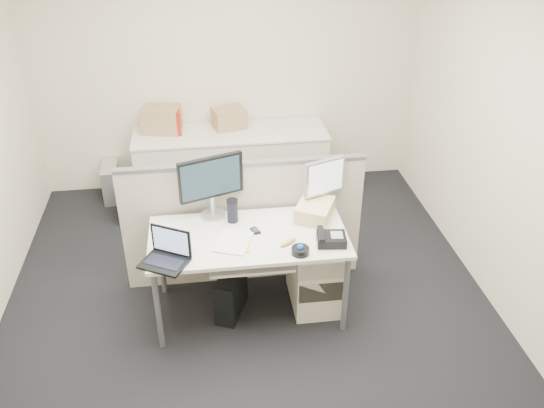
{
  "coord_description": "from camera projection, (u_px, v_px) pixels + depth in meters",
  "views": [
    {
      "loc": [
        -0.3,
        -3.6,
        3.17
      ],
      "look_at": [
        0.2,
        0.15,
        0.9
      ],
      "focal_mm": 38.0,
      "sensor_mm": 36.0,
      "label": 1
    }
  ],
  "objects": [
    {
      "name": "banana",
      "position": [
        288.0,
        242.0,
        4.24
      ],
      "size": [
        0.15,
        0.12,
        0.04
      ],
      "primitive_type": "ellipsoid",
      "rotation": [
        0.0,
        0.0,
        0.6
      ],
      "color": "yellow",
      "rests_on": "desk"
    },
    {
      "name": "manila_folders",
      "position": [
        315.0,
        210.0,
        4.55
      ],
      "size": [
        0.38,
        0.41,
        0.12
      ],
      "primitive_type": "cube",
      "rotation": [
        0.0,
        0.0,
        -0.46
      ],
      "color": "#F1D791",
      "rests_on": "desk"
    },
    {
      "name": "monitor_small",
      "position": [
        324.0,
        185.0,
        4.58
      ],
      "size": [
        0.39,
        0.29,
        0.43
      ],
      "primitive_type": "cube",
      "rotation": [
        0.0,
        0.0,
        0.36
      ],
      "color": "#B7B7BC",
      "rests_on": "desk"
    },
    {
      "name": "back_counter",
      "position": [
        232.0,
        165.0,
        6.18
      ],
      "size": [
        2.0,
        0.6,
        0.72
      ],
      "primitive_type": "cube",
      "color": "beige",
      "rests_on": "floor"
    },
    {
      "name": "cubicle_partition",
      "position": [
        244.0,
        224.0,
        4.82
      ],
      "size": [
        2.0,
        0.06,
        1.1
      ],
      "primitive_type": "cube",
      "color": "#BCB59D",
      "rests_on": "floor"
    },
    {
      "name": "laptop",
      "position": [
        163.0,
        251.0,
        3.98
      ],
      "size": [
        0.39,
        0.36,
        0.24
      ],
      "primitive_type": "cube",
      "rotation": [
        0.0,
        0.0,
        -0.51
      ],
      "color": "black",
      "rests_on": "desk"
    },
    {
      "name": "keyboard_tray",
      "position": [
        251.0,
        261.0,
        4.25
      ],
      "size": [
        0.62,
        0.32,
        0.02
      ],
      "primitive_type": "cube",
      "color": "silver",
      "rests_on": "desk"
    },
    {
      "name": "cardboard_box_left",
      "position": [
        162.0,
        120.0,
        5.95
      ],
      "size": [
        0.42,
        0.35,
        0.28
      ],
      "primitive_type": "cube",
      "rotation": [
        0.0,
        0.0,
        -0.19
      ],
      "color": "#936E54",
      "rests_on": "back_counter"
    },
    {
      "name": "cardboard_box_right",
      "position": [
        229.0,
        119.0,
        6.04
      ],
      "size": [
        0.38,
        0.33,
        0.23
      ],
      "primitive_type": "cube",
      "rotation": [
        0.0,
        0.0,
        0.26
      ],
      "color": "#936E54",
      "rests_on": "back_counter"
    },
    {
      "name": "sticky_pad",
      "position": [
        244.0,
        249.0,
        4.19
      ],
      "size": [
        0.08,
        0.08,
        0.01
      ],
      "primitive_type": "cube",
      "rotation": [
        0.0,
        0.0,
        -0.09
      ],
      "color": "gold",
      "rests_on": "desk"
    },
    {
      "name": "monitor_main",
      "position": [
        211.0,
        187.0,
        4.46
      ],
      "size": [
        0.56,
        0.36,
        0.52
      ],
      "primitive_type": "cube",
      "rotation": [
        0.0,
        0.0,
        0.34
      ],
      "color": "black",
      "rests_on": "desk"
    },
    {
      "name": "pc_tower_desk",
      "position": [
        231.0,
        293.0,
        4.61
      ],
      "size": [
        0.29,
        0.43,
        0.37
      ],
      "primitive_type": "cube",
      "rotation": [
        0.0,
        0.0,
        -0.37
      ],
      "color": "black",
      "rests_on": "floor"
    },
    {
      "name": "pc_tower_spare_dark",
      "position": [
        132.0,
        196.0,
        5.88
      ],
      "size": [
        0.25,
        0.49,
        0.44
      ],
      "primitive_type": "cube",
      "rotation": [
        0.0,
        0.0,
        -0.15
      ],
      "color": "black",
      "rests_on": "floor"
    },
    {
      "name": "trackball",
      "position": [
        300.0,
        251.0,
        4.14
      ],
      "size": [
        0.16,
        0.16,
        0.05
      ],
      "primitive_type": "cylinder",
      "rotation": [
        0.0,
        0.0,
        0.23
      ],
      "color": "black",
      "rests_on": "desk"
    },
    {
      "name": "wall_back",
      "position": [
        226.0,
        65.0,
        5.95
      ],
      "size": [
        4.0,
        0.02,
        2.7
      ],
      "primitive_type": "cube",
      "color": "beige",
      "rests_on": "ground"
    },
    {
      "name": "drawer_pedestal",
      "position": [
        316.0,
        269.0,
        4.66
      ],
      "size": [
        0.4,
        0.55,
        0.65
      ],
      "primitive_type": "cube",
      "color": "beige",
      "rests_on": "floor"
    },
    {
      "name": "keyboard",
      "position": [
        244.0,
        256.0,
        4.27
      ],
      "size": [
        0.45,
        0.22,
        0.02
      ],
      "primitive_type": "cube",
      "rotation": [
        0.0,
        0.0,
        0.17
      ],
      "color": "black",
      "rests_on": "keyboard_tray"
    },
    {
      "name": "floor",
      "position": [
        250.0,
        310.0,
        4.73
      ],
      "size": [
        4.0,
        4.5,
        0.01
      ],
      "primitive_type": "cube",
      "color": "black",
      "rests_on": "ground"
    },
    {
      "name": "travel_mug",
      "position": [
        232.0,
        211.0,
        4.48
      ],
      "size": [
        0.09,
        0.09,
        0.18
      ],
      "primitive_type": "cylinder",
      "rotation": [
        0.0,
        0.0,
        -0.08
      ],
      "color": "black",
      "rests_on": "desk"
    },
    {
      "name": "pc_tower_spare_silver",
      "position": [
        111.0,
        182.0,
        6.21
      ],
      "size": [
        0.18,
        0.42,
        0.38
      ],
      "primitive_type": "cube",
      "rotation": [
        0.0,
        0.0,
        0.05
      ],
      "color": "#B7B7BC",
      "rests_on": "floor"
    },
    {
      "name": "paper_stack",
      "position": [
        233.0,
        242.0,
        4.26
      ],
      "size": [
        0.33,
        0.37,
        0.01
      ],
      "primitive_type": "cube",
      "rotation": [
        0.0,
        0.0,
        -0.36
      ],
      "color": "silver",
      "rests_on": "desk"
    },
    {
      "name": "red_binder",
      "position": [
        176.0,
        121.0,
        5.95
      ],
      "size": [
        0.1,
        0.3,
        0.27
      ],
      "primitive_type": "cube",
      "rotation": [
        0.0,
        0.0,
        0.12
      ],
      "color": "#A01811",
      "rests_on": "back_counter"
    },
    {
      "name": "desk_phone",
      "position": [
        331.0,
        239.0,
        4.25
      ],
      "size": [
        0.23,
        0.2,
        0.07
      ],
      "primitive_type": "cube",
      "rotation": [
        0.0,
        0.0,
        -0.12
      ],
      "color": "black",
      "rests_on": "desk"
    },
    {
      "name": "wall_right",
      "position": [
        515.0,
        146.0,
        4.26
      ],
      "size": [
        0.02,
        4.5,
        2.7
      ],
      "primitive_type": "cube",
      "color": "beige",
      "rests_on": "ground"
    },
    {
      "name": "cellphone",
      "position": [
        255.0,
        231.0,
        4.4
      ],
      "size": [
        0.08,
        0.11,
        0.01
      ],
      "primitive_type": "cube",
      "rotation": [
        0.0,
        0.0,
        0.35
      ],
      "color": "black",
      "rests_on": "desk"
    },
    {
      "name": "desk",
      "position": [
        248.0,
        243.0,
        4.38
      ],
      "size": [
        1.5,
        0.75,
        0.73
      ],
      "color": "silver",
      "rests_on": "floor"
    }
  ]
}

